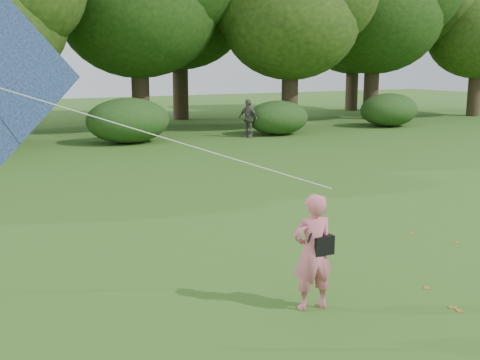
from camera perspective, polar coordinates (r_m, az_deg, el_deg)
name	(u,v)px	position (r m, az deg, el deg)	size (l,w,h in m)	color
ground	(332,310)	(8.50, 8.72, -12.09)	(100.00, 100.00, 0.00)	#265114
man_kite_flyer	(313,252)	(8.23, 6.90, -6.81)	(0.59, 0.39, 1.62)	#E16980
bystander_right	(248,118)	(26.93, 0.77, 5.87)	(1.00, 0.41, 1.70)	#615B56
crossbody_bag	(321,244)	(8.24, 7.71, -6.03)	(0.43, 0.20, 0.68)	black
tree_line	(62,11)	(29.85, -16.48, 15.09)	(54.70, 15.30, 9.48)	#3A2D1E
shrub_band	(36,128)	(24.26, -18.74, 4.71)	(39.15, 3.22, 1.88)	#264919
fallen_leaves	(216,247)	(11.05, -2.29, -6.39)	(9.52, 15.74, 0.01)	olive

